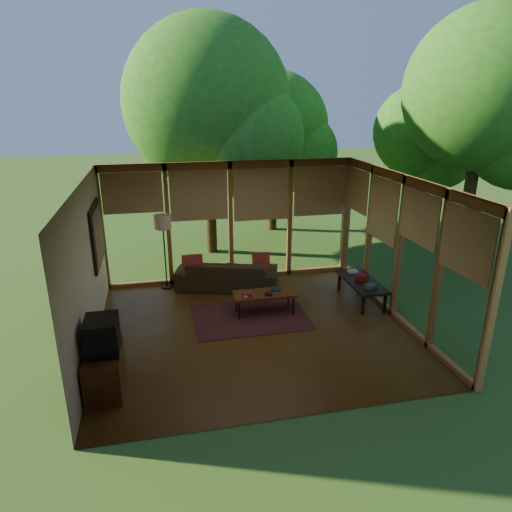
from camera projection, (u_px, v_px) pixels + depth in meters
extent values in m
plane|color=#573716|center=(254.00, 329.00, 8.32)|extent=(5.50, 5.50, 0.00)
plane|color=silver|center=(254.00, 181.00, 7.43)|extent=(5.50, 5.50, 0.00)
cube|color=silver|center=(87.00, 271.00, 7.32)|extent=(0.04, 5.00, 2.70)
cube|color=silver|center=(297.00, 327.00, 5.57)|extent=(5.50, 0.04, 2.70)
cube|color=#9D6230|center=(231.00, 222.00, 10.18)|extent=(5.50, 0.12, 2.70)
cube|color=#9D6230|center=(399.00, 248.00, 8.43)|extent=(0.12, 5.00, 2.70)
plane|color=#345A21|center=(416.00, 208.00, 17.31)|extent=(40.00, 40.00, 0.00)
cylinder|color=#392715|center=(209.00, 159.00, 11.71)|extent=(0.28, 0.28, 4.94)
sphere|color=#1E5E15|center=(207.00, 103.00, 11.25)|extent=(4.14, 4.14, 4.14)
cylinder|color=#392715|center=(272.00, 165.00, 14.00)|extent=(0.28, 0.28, 3.99)
sphere|color=#1E5E15|center=(273.00, 128.00, 13.63)|extent=(3.33, 3.33, 3.33)
cylinder|color=#392715|center=(475.00, 159.00, 10.37)|extent=(0.28, 0.28, 5.33)
sphere|color=#1E5E15|center=(486.00, 89.00, 9.87)|extent=(3.53, 3.53, 3.53)
cylinder|color=#392715|center=(416.00, 170.00, 13.21)|extent=(0.28, 0.28, 3.95)
sphere|color=#1E5E15|center=(420.00, 131.00, 12.85)|extent=(2.61, 2.61, 2.61)
cube|color=maroon|center=(250.00, 316.00, 8.77)|extent=(2.16, 1.53, 0.01)
imported|color=#332A19|center=(227.00, 274.00, 10.02)|extent=(2.34, 1.46, 0.64)
cube|color=maroon|center=(192.00, 265.00, 9.73)|extent=(0.44, 0.23, 0.46)
cube|color=maroon|center=(261.00, 261.00, 10.05)|extent=(0.38, 0.20, 0.39)
cube|color=beige|center=(247.00, 295.00, 8.67)|extent=(0.23, 0.20, 0.03)
cube|color=maroon|center=(247.00, 293.00, 8.66)|extent=(0.24, 0.22, 0.03)
cube|color=#161D31|center=(276.00, 289.00, 8.91)|extent=(0.22, 0.18, 0.03)
ellipsoid|color=black|center=(268.00, 293.00, 8.69)|extent=(0.16, 0.16, 0.07)
cube|color=#562D17|center=(105.00, 369.00, 6.55)|extent=(0.50, 1.00, 0.60)
cube|color=black|center=(102.00, 335.00, 6.37)|extent=(0.45, 0.55, 0.50)
cube|color=#305543|center=(371.00, 286.00, 8.92)|extent=(0.26, 0.22, 0.08)
cube|color=maroon|center=(361.00, 277.00, 9.33)|extent=(0.27, 0.23, 0.11)
cube|color=beige|center=(353.00, 271.00, 9.71)|extent=(0.21, 0.16, 0.05)
cylinder|color=black|center=(167.00, 286.00, 10.12)|extent=(0.26, 0.26, 0.03)
cylinder|color=black|center=(165.00, 253.00, 9.87)|extent=(0.03, 0.03, 1.52)
cylinder|color=beige|center=(163.00, 222.00, 9.63)|extent=(0.36, 0.36, 0.30)
cube|color=#562D17|center=(265.00, 294.00, 8.80)|extent=(1.20, 0.50, 0.05)
cylinder|color=black|center=(239.00, 311.00, 8.59)|extent=(0.03, 0.03, 0.38)
cylinder|color=black|center=(293.00, 305.00, 8.81)|extent=(0.03, 0.03, 0.38)
cylinder|color=black|center=(236.00, 303.00, 8.93)|extent=(0.03, 0.03, 0.38)
cylinder|color=black|center=(288.00, 298.00, 9.14)|extent=(0.03, 0.03, 0.38)
cube|color=black|center=(362.00, 282.00, 9.31)|extent=(0.60, 1.40, 0.05)
cube|color=black|center=(363.00, 305.00, 8.79)|extent=(0.05, 0.05, 0.40)
cube|color=black|center=(385.00, 303.00, 8.88)|extent=(0.05, 0.05, 0.40)
cube|color=black|center=(339.00, 282.00, 9.89)|extent=(0.05, 0.05, 0.40)
cube|color=black|center=(359.00, 280.00, 9.98)|extent=(0.05, 0.05, 0.40)
cube|color=black|center=(97.00, 235.00, 8.55)|extent=(0.05, 1.35, 1.15)
cube|color=#197174|center=(99.00, 235.00, 8.56)|extent=(0.02, 1.20, 1.00)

